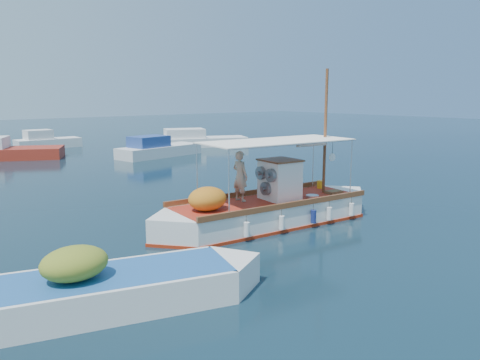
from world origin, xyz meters
TOP-DOWN VIEW (x-y plane):
  - ground at (0.00, 0.00)m, footprint 160.00×160.00m
  - fishing_caique at (0.36, -0.65)m, footprint 9.40×3.31m
  - dinghy at (-6.79, -3.42)m, footprint 6.66×3.29m
  - bg_boat_ne at (6.52, 18.19)m, footprint 6.95×3.40m
  - bg_boat_e at (12.63, 22.11)m, footprint 8.87×5.67m
  - bg_boat_far_n at (1.91, 29.42)m, footprint 5.30×2.07m

SIDE VIEW (x-z plane):
  - ground at x=0.00m, z-range 0.00..0.00m
  - dinghy at x=-6.79m, z-range -0.49..1.20m
  - bg_boat_ne at x=6.52m, z-range -0.41..1.39m
  - bg_boat_far_n at x=1.91m, z-range -0.41..1.39m
  - bg_boat_e at x=12.63m, z-range -0.41..1.39m
  - fishing_caique at x=0.36m, z-range -2.37..3.40m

